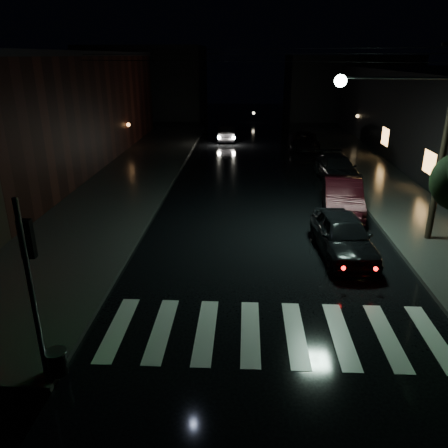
# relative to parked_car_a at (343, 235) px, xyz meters

# --- Properties ---
(ground) EXTENTS (120.00, 120.00, 0.00)m
(ground) POSITION_rel_parked_car_a_xyz_m (-5.83, -5.60, -0.77)
(ground) COLOR black
(ground) RESTS_ON ground
(sidewalk_left) EXTENTS (6.00, 44.00, 0.15)m
(sidewalk_left) POSITION_rel_parked_car_a_xyz_m (-10.83, 8.40, -0.69)
(sidewalk_left) COLOR #282826
(sidewalk_left) RESTS_ON ground
(sidewalk_right) EXTENTS (4.00, 44.00, 0.15)m
(sidewalk_right) POSITION_rel_parked_car_a_xyz_m (4.17, 8.40, -0.69)
(sidewalk_right) COLOR #282826
(sidewalk_right) RESTS_ON ground
(building_left) EXTENTS (10.00, 36.00, 7.00)m
(building_left) POSITION_rel_parked_car_a_xyz_m (-17.83, 10.40, 2.73)
(building_left) COLOR black
(building_left) RESTS_ON ground
(building_far_left) EXTENTS (14.00, 10.00, 8.00)m
(building_far_left) POSITION_rel_parked_car_a_xyz_m (-15.83, 39.40, 3.23)
(building_far_left) COLOR black
(building_far_left) RESTS_ON ground
(building_far_right) EXTENTS (14.00, 10.00, 7.00)m
(building_far_right) POSITION_rel_parked_car_a_xyz_m (8.17, 39.40, 2.73)
(building_far_right) COLOR black
(building_far_right) RESTS_ON ground
(crosswalk) EXTENTS (9.00, 3.00, 0.01)m
(crosswalk) POSITION_rel_parked_car_a_xyz_m (-2.83, -5.10, -0.76)
(crosswalk) COLOR beige
(crosswalk) RESTS_ON ground
(signal_pole_corner) EXTENTS (0.68, 0.61, 4.20)m
(signal_pole_corner) POSITION_rel_parked_car_a_xyz_m (-7.97, -7.06, 0.78)
(signal_pole_corner) COLOR slate
(signal_pole_corner) RESTS_ON ground
(utility_pole) EXTENTS (4.92, 0.44, 8.00)m
(utility_pole) POSITION_rel_parked_car_a_xyz_m (3.00, 1.40, 3.83)
(utility_pole) COLOR black
(utility_pole) RESTS_ON ground
(parked_car_a) EXTENTS (2.09, 4.61, 1.53)m
(parked_car_a) POSITION_rel_parked_car_a_xyz_m (0.00, 0.00, 0.00)
(parked_car_a) COLOR black
(parked_car_a) RESTS_ON ground
(parked_car_b) EXTENTS (2.27, 4.99, 1.59)m
(parked_car_b) POSITION_rel_parked_car_a_xyz_m (0.92, 4.72, 0.03)
(parked_car_b) COLOR black
(parked_car_b) RESTS_ON ground
(parked_car_c) EXTENTS (2.34, 5.02, 1.42)m
(parked_car_c) POSITION_rel_parked_car_a_xyz_m (1.77, 10.51, -0.06)
(parked_car_c) COLOR black
(parked_car_c) RESTS_ON ground
(parked_car_d) EXTENTS (2.50, 4.98, 1.35)m
(parked_car_d) POSITION_rel_parked_car_a_xyz_m (0.89, 19.50, -0.09)
(parked_car_d) COLOR black
(parked_car_d) RESTS_ON ground
(oncoming_car) EXTENTS (1.55, 4.03, 1.31)m
(oncoming_car) POSITION_rel_parked_car_a_xyz_m (-5.33, 23.11, -0.11)
(oncoming_car) COLOR black
(oncoming_car) RESTS_ON ground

